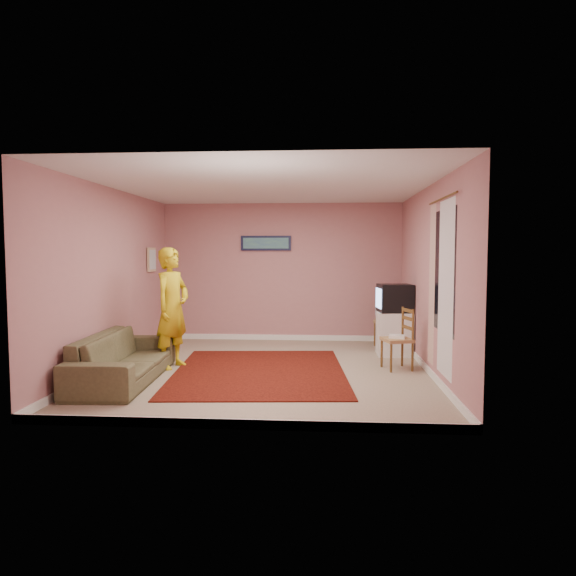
# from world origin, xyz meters

# --- Properties ---
(ground) EXTENTS (5.00, 5.00, 0.00)m
(ground) POSITION_xyz_m (0.00, 0.00, 0.00)
(ground) COLOR tan
(ground) RESTS_ON ground
(wall_back) EXTENTS (4.50, 0.02, 2.60)m
(wall_back) POSITION_xyz_m (0.00, 2.50, 1.30)
(wall_back) COLOR #B07476
(wall_back) RESTS_ON ground
(wall_front) EXTENTS (4.50, 0.02, 2.60)m
(wall_front) POSITION_xyz_m (0.00, -2.50, 1.30)
(wall_front) COLOR #B07476
(wall_front) RESTS_ON ground
(wall_left) EXTENTS (0.02, 5.00, 2.60)m
(wall_left) POSITION_xyz_m (-2.25, 0.00, 1.30)
(wall_left) COLOR #B07476
(wall_left) RESTS_ON ground
(wall_right) EXTENTS (0.02, 5.00, 2.60)m
(wall_right) POSITION_xyz_m (2.25, 0.00, 1.30)
(wall_right) COLOR #B07476
(wall_right) RESTS_ON ground
(ceiling) EXTENTS (4.50, 5.00, 0.02)m
(ceiling) POSITION_xyz_m (0.00, 0.00, 2.60)
(ceiling) COLOR silver
(ceiling) RESTS_ON wall_back
(baseboard_back) EXTENTS (4.50, 0.02, 0.10)m
(baseboard_back) POSITION_xyz_m (0.00, 2.49, 0.05)
(baseboard_back) COLOR white
(baseboard_back) RESTS_ON ground
(baseboard_front) EXTENTS (4.50, 0.02, 0.10)m
(baseboard_front) POSITION_xyz_m (0.00, -2.49, 0.05)
(baseboard_front) COLOR white
(baseboard_front) RESTS_ON ground
(baseboard_left) EXTENTS (0.02, 5.00, 0.10)m
(baseboard_left) POSITION_xyz_m (-2.24, 0.00, 0.05)
(baseboard_left) COLOR white
(baseboard_left) RESTS_ON ground
(baseboard_right) EXTENTS (0.02, 5.00, 0.10)m
(baseboard_right) POSITION_xyz_m (2.24, 0.00, 0.05)
(baseboard_right) COLOR white
(baseboard_right) RESTS_ON ground
(window) EXTENTS (0.01, 1.10, 1.50)m
(window) POSITION_xyz_m (2.24, -0.90, 1.45)
(window) COLOR black
(window) RESTS_ON wall_right
(curtain_sheer) EXTENTS (0.01, 0.75, 2.10)m
(curtain_sheer) POSITION_xyz_m (2.23, -1.05, 1.25)
(curtain_sheer) COLOR white
(curtain_sheer) RESTS_ON wall_right
(curtain_floral) EXTENTS (0.01, 0.35, 2.10)m
(curtain_floral) POSITION_xyz_m (2.21, -0.35, 1.25)
(curtain_floral) COLOR beige
(curtain_floral) RESTS_ON wall_right
(curtain_rod) EXTENTS (0.02, 1.40, 0.02)m
(curtain_rod) POSITION_xyz_m (2.20, -0.90, 2.32)
(curtain_rod) COLOR brown
(curtain_rod) RESTS_ON wall_right
(picture_back) EXTENTS (0.95, 0.04, 0.28)m
(picture_back) POSITION_xyz_m (-0.30, 2.47, 1.85)
(picture_back) COLOR #121532
(picture_back) RESTS_ON wall_back
(picture_left) EXTENTS (0.04, 0.38, 0.42)m
(picture_left) POSITION_xyz_m (-2.22, 1.60, 1.55)
(picture_left) COLOR #CDB38C
(picture_left) RESTS_ON wall_left
(area_rug) EXTENTS (2.57, 3.11, 0.02)m
(area_rug) POSITION_xyz_m (-0.10, -0.16, 0.01)
(area_rug) COLOR black
(area_rug) RESTS_ON ground
(tv_cabinet) EXTENTS (0.56, 0.51, 0.71)m
(tv_cabinet) POSITION_xyz_m (1.95, 1.19, 0.35)
(tv_cabinet) COLOR white
(tv_cabinet) RESTS_ON ground
(crt_tv) EXTENTS (0.58, 0.52, 0.45)m
(crt_tv) POSITION_xyz_m (1.94, 1.19, 0.93)
(crt_tv) COLOR black
(crt_tv) RESTS_ON tv_cabinet
(chair_a) EXTENTS (0.48, 0.47, 0.49)m
(chair_a) POSITION_xyz_m (1.92, 2.12, 0.55)
(chair_a) COLOR tan
(chair_a) RESTS_ON ground
(dvd_player) EXTENTS (0.36, 0.28, 0.05)m
(dvd_player) POSITION_xyz_m (1.92, 2.12, 0.49)
(dvd_player) COLOR #A5A5AA
(dvd_player) RESTS_ON chair_a
(blue_throw) EXTENTS (0.36, 0.05, 0.38)m
(blue_throw) POSITION_xyz_m (1.92, 2.20, 0.73)
(blue_throw) COLOR #809DD2
(blue_throw) RESTS_ON chair_a
(chair_b) EXTENTS (0.47, 0.49, 0.48)m
(chair_b) POSITION_xyz_m (1.85, 0.15, 0.54)
(chair_b) COLOR tan
(chair_b) RESTS_ON ground
(game_console) EXTENTS (0.25, 0.21, 0.05)m
(game_console) POSITION_xyz_m (1.85, 0.15, 0.47)
(game_console) COLOR white
(game_console) RESTS_ON chair_b
(sofa) EXTENTS (0.94, 2.17, 0.62)m
(sofa) POSITION_xyz_m (-1.80, -0.79, 0.31)
(sofa) COLOR brown
(sofa) RESTS_ON ground
(person) EXTENTS (0.62, 0.75, 1.75)m
(person) POSITION_xyz_m (-1.40, 0.06, 0.87)
(person) COLOR gold
(person) RESTS_ON ground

